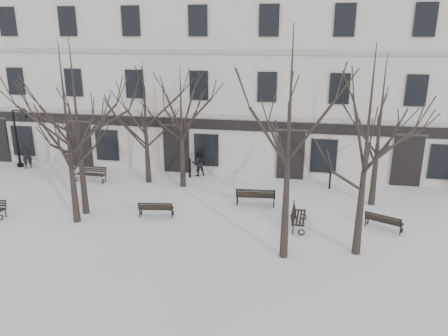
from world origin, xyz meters
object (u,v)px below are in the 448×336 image
(bench_2, at_px, (384,221))
(tree_1, at_px, (66,114))
(tree_3, at_px, (368,129))
(bench_4, at_px, (256,196))
(bench_1, at_px, (156,208))
(tree_2, at_px, (290,119))
(bench_5, at_px, (297,216))
(lamp_post, at_px, (20,133))
(tree_0, at_px, (76,107))
(bench_3, at_px, (91,173))

(bench_2, bearing_deg, tree_1, 32.12)
(tree_3, xyz_separation_m, bench_4, (-4.52, 4.15, -4.51))
(bench_1, bearing_deg, bench_4, -161.57)
(tree_3, xyz_separation_m, bench_1, (-8.96, 1.88, -4.60))
(tree_2, bearing_deg, tree_3, 15.93)
(bench_1, bearing_deg, tree_3, 159.49)
(bench_5, bearing_deg, tree_1, 99.72)
(tree_3, distance_m, lamp_post, 21.79)
(bench_2, bearing_deg, bench_5, 30.36)
(tree_1, height_order, bench_2, tree_1)
(bench_1, relative_size, bench_2, 1.01)
(bench_1, xyz_separation_m, bench_4, (4.45, 2.28, 0.09))
(tree_0, height_order, bench_5, tree_0)
(bench_5, bearing_deg, bench_2, -82.70)
(bench_2, bearing_deg, bench_4, 8.60)
(tree_0, bearing_deg, tree_2, -14.52)
(tree_0, height_order, tree_2, tree_2)
(tree_1, bearing_deg, bench_2, 7.08)
(bench_1, bearing_deg, bench_3, -46.55)
(tree_0, relative_size, tree_1, 1.02)
(bench_4, xyz_separation_m, bench_5, (2.14, -2.09, -0.04))
(tree_2, relative_size, tree_3, 1.08)
(bench_4, xyz_separation_m, lamp_post, (-15.59, 3.77, 1.70))
(tree_0, relative_size, tree_2, 0.95)
(tree_1, distance_m, bench_4, 9.71)
(bench_1, relative_size, bench_5, 0.91)
(bench_3, distance_m, bench_4, 10.10)
(bench_1, relative_size, bench_4, 0.84)
(tree_2, bearing_deg, tree_1, 171.08)
(tree_3, bearing_deg, bench_4, 137.40)
(bench_2, bearing_deg, tree_3, 85.43)
(bench_2, distance_m, bench_4, 6.14)
(bench_3, bearing_deg, lamp_post, 164.50)
(tree_1, relative_size, bench_1, 4.80)
(tree_0, xyz_separation_m, tree_2, (9.67, -2.50, 0.28))
(bench_1, bearing_deg, tree_1, 10.15)
(tree_0, distance_m, bench_5, 11.12)
(bench_2, distance_m, bench_3, 16.22)
(tree_2, relative_size, bench_5, 4.73)
(bench_1, bearing_deg, bench_2, 174.30)
(bench_2, distance_m, bench_5, 3.77)
(tree_3, height_order, lamp_post, tree_3)
(tree_2, bearing_deg, bench_5, 81.53)
(tree_2, height_order, bench_3, tree_2)
(tree_1, xyz_separation_m, bench_1, (3.44, 1.17, -4.59))
(tree_1, relative_size, tree_3, 1.00)
(tree_0, bearing_deg, bench_5, 2.05)
(bench_3, relative_size, bench_5, 0.96)
(lamp_post, bearing_deg, bench_4, -13.60)
(bench_2, bearing_deg, tree_0, 27.98)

